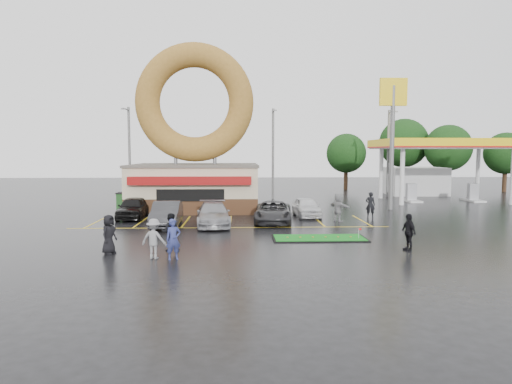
{
  "coord_description": "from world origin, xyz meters",
  "views": [
    {
      "loc": [
        0.6,
        -24.68,
        4.68
      ],
      "look_at": [
        1.65,
        3.62,
        2.2
      ],
      "focal_mm": 32.0,
      "sensor_mm": 36.0,
      "label": 1
    }
  ],
  "objects_px": {
    "gas_station": "(430,162)",
    "putting_green": "(319,238)",
    "car_grey": "(273,212)",
    "car_white": "(306,207)",
    "streetlight_right": "(388,151)",
    "donut_shop": "(195,155)",
    "car_silver": "(213,214)",
    "car_dgrey": "(167,214)",
    "streetlight_left": "(129,151)",
    "shell_sign": "(393,119)",
    "dumpster": "(129,201)",
    "car_black": "(133,208)",
    "streetlight_mid": "(273,151)",
    "person_blue": "(173,239)",
    "person_cameraman": "(409,232)"
  },
  "relations": [
    {
      "from": "streetlight_left",
      "to": "shell_sign",
      "type": "bearing_deg",
      "value": -18.99
    },
    {
      "from": "streetlight_left",
      "to": "streetlight_mid",
      "type": "height_order",
      "value": "same"
    },
    {
      "from": "gas_station",
      "to": "person_blue",
      "type": "height_order",
      "value": "gas_station"
    },
    {
      "from": "shell_sign",
      "to": "person_blue",
      "type": "distance_m",
      "value": 23.74
    },
    {
      "from": "shell_sign",
      "to": "dumpster",
      "type": "bearing_deg",
      "value": 177.5
    },
    {
      "from": "car_grey",
      "to": "car_white",
      "type": "bearing_deg",
      "value": 51.28
    },
    {
      "from": "donut_shop",
      "to": "dumpster",
      "type": "distance_m",
      "value": 6.67
    },
    {
      "from": "gas_station",
      "to": "car_grey",
      "type": "relative_size",
      "value": 2.64
    },
    {
      "from": "streetlight_left",
      "to": "car_dgrey",
      "type": "distance_m",
      "value": 17.52
    },
    {
      "from": "car_silver",
      "to": "dumpster",
      "type": "bearing_deg",
      "value": 125.91
    },
    {
      "from": "car_grey",
      "to": "putting_green",
      "type": "distance_m",
      "value": 6.13
    },
    {
      "from": "streetlight_mid",
      "to": "car_white",
      "type": "xyz_separation_m",
      "value": [
        1.48,
        -12.92,
        -4.08
      ]
    },
    {
      "from": "car_grey",
      "to": "putting_green",
      "type": "xyz_separation_m",
      "value": [
        2.08,
        -5.73,
        -0.68
      ]
    },
    {
      "from": "streetlight_mid",
      "to": "dumpster",
      "type": "distance_m",
      "value": 15.37
    },
    {
      "from": "car_silver",
      "to": "putting_green",
      "type": "bearing_deg",
      "value": -42.71
    },
    {
      "from": "car_silver",
      "to": "car_grey",
      "type": "bearing_deg",
      "value": 10.17
    },
    {
      "from": "car_grey",
      "to": "car_white",
      "type": "height_order",
      "value": "car_grey"
    },
    {
      "from": "car_black",
      "to": "person_blue",
      "type": "relative_size",
      "value": 2.51
    },
    {
      "from": "donut_shop",
      "to": "car_silver",
      "type": "xyz_separation_m",
      "value": [
        1.94,
        -8.73,
        -3.73
      ]
    },
    {
      "from": "car_black",
      "to": "person_cameraman",
      "type": "relative_size",
      "value": 2.54
    },
    {
      "from": "streetlight_right",
      "to": "putting_green",
      "type": "height_order",
      "value": "streetlight_right"
    },
    {
      "from": "gas_station",
      "to": "putting_green",
      "type": "height_order",
      "value": "gas_station"
    },
    {
      "from": "dumpster",
      "to": "putting_green",
      "type": "xyz_separation_m",
      "value": [
        13.4,
        -13.4,
        -0.61
      ]
    },
    {
      "from": "donut_shop",
      "to": "car_black",
      "type": "distance_m",
      "value": 7.62
    },
    {
      "from": "car_black",
      "to": "car_dgrey",
      "type": "height_order",
      "value": "car_dgrey"
    },
    {
      "from": "car_silver",
      "to": "car_dgrey",
      "type": "bearing_deg",
      "value": -179.03
    },
    {
      "from": "car_black",
      "to": "putting_green",
      "type": "distance_m",
      "value": 14.34
    },
    {
      "from": "shell_sign",
      "to": "person_cameraman",
      "type": "relative_size",
      "value": 5.99
    },
    {
      "from": "car_silver",
      "to": "person_cameraman",
      "type": "xyz_separation_m",
      "value": [
        9.72,
        -7.74,
        0.15
      ]
    },
    {
      "from": "donut_shop",
      "to": "putting_green",
      "type": "height_order",
      "value": "donut_shop"
    },
    {
      "from": "car_grey",
      "to": "car_white",
      "type": "relative_size",
      "value": 1.25
    },
    {
      "from": "dumpster",
      "to": "car_white",
      "type": "bearing_deg",
      "value": -22.2
    },
    {
      "from": "car_black",
      "to": "car_grey",
      "type": "distance_m",
      "value": 10.04
    },
    {
      "from": "car_silver",
      "to": "person_cameraman",
      "type": "bearing_deg",
      "value": -43.07
    },
    {
      "from": "streetlight_right",
      "to": "dumpster",
      "type": "relative_size",
      "value": 5.0
    },
    {
      "from": "streetlight_left",
      "to": "car_grey",
      "type": "xyz_separation_m",
      "value": [
        12.85,
        -14.66,
        -4.06
      ]
    },
    {
      "from": "car_white",
      "to": "person_blue",
      "type": "distance_m",
      "value": 15.12
    },
    {
      "from": "car_black",
      "to": "car_silver",
      "type": "distance_m",
      "value": 6.75
    },
    {
      "from": "putting_green",
      "to": "person_cameraman",
      "type": "bearing_deg",
      "value": -39.1
    },
    {
      "from": "shell_sign",
      "to": "streetlight_right",
      "type": "xyz_separation_m",
      "value": [
        3.0,
        9.92,
        -2.6
      ]
    },
    {
      "from": "car_dgrey",
      "to": "dumpster",
      "type": "relative_size",
      "value": 2.66
    },
    {
      "from": "donut_shop",
      "to": "dumpster",
      "type": "bearing_deg",
      "value": -179.63
    },
    {
      "from": "car_silver",
      "to": "person_blue",
      "type": "height_order",
      "value": "person_blue"
    },
    {
      "from": "streetlight_right",
      "to": "gas_station",
      "type": "bearing_deg",
      "value": -13.75
    },
    {
      "from": "gas_station",
      "to": "car_black",
      "type": "height_order",
      "value": "gas_station"
    },
    {
      "from": "car_dgrey",
      "to": "car_grey",
      "type": "bearing_deg",
      "value": 8.78
    },
    {
      "from": "streetlight_left",
      "to": "putting_green",
      "type": "height_order",
      "value": "streetlight_left"
    },
    {
      "from": "car_silver",
      "to": "dumpster",
      "type": "xyz_separation_m",
      "value": [
        -7.41,
        8.7,
        -0.09
      ]
    },
    {
      "from": "streetlight_mid",
      "to": "car_dgrey",
      "type": "distance_m",
      "value": 19.16
    },
    {
      "from": "streetlight_left",
      "to": "streetlight_right",
      "type": "distance_m",
      "value": 26.08
    }
  ]
}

